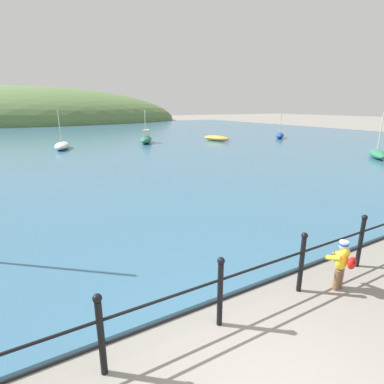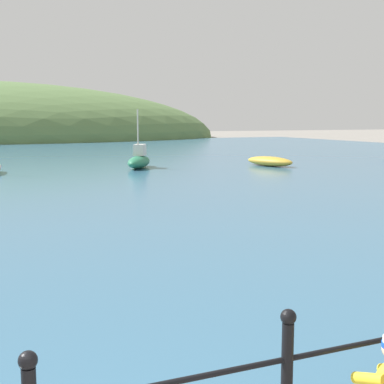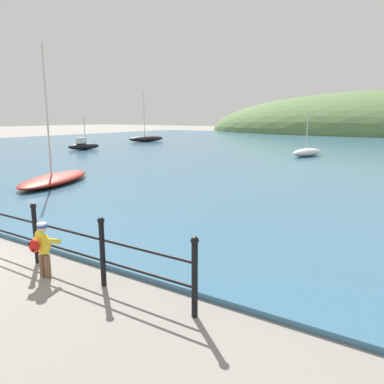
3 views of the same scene
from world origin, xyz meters
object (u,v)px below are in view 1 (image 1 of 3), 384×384
at_px(child_in_coat, 342,261).
at_px(boat_nearest_quay, 62,146).
at_px(boat_mid_harbor, 280,135).
at_px(boat_twin_mast, 216,138).
at_px(boat_red_dinghy, 146,139).
at_px(boat_far_right, 377,154).

distance_m(child_in_coat, boat_nearest_quay, 22.85).
relative_size(child_in_coat, boat_mid_harbor, 0.39).
height_order(child_in_coat, boat_mid_harbor, boat_mid_harbor).
height_order(child_in_coat, boat_twin_mast, child_in_coat).
bearing_deg(boat_nearest_quay, boat_twin_mast, -4.59).
distance_m(boat_red_dinghy, boat_twin_mast, 6.92).
distance_m(boat_mid_harbor, boat_nearest_quay, 21.24).
height_order(boat_red_dinghy, boat_twin_mast, boat_red_dinghy).
bearing_deg(boat_mid_harbor, child_in_coat, -133.28).
bearing_deg(boat_far_right, boat_red_dinghy, 123.93).
bearing_deg(boat_nearest_quay, boat_red_dinghy, 2.88).
xyz_separation_m(child_in_coat, boat_mid_harbor, (19.01, 20.19, -0.19)).
relative_size(child_in_coat, boat_nearest_quay, 0.31).
bearing_deg(boat_twin_mast, boat_red_dinghy, 167.61).
height_order(boat_red_dinghy, boat_mid_harbor, boat_red_dinghy).
relative_size(boat_twin_mast, boat_nearest_quay, 0.97).
bearing_deg(boat_mid_harbor, boat_red_dinghy, 168.08).
height_order(boat_mid_harbor, boat_nearest_quay, boat_nearest_quay).
distance_m(boat_red_dinghy, boat_far_right, 18.28).
xyz_separation_m(child_in_coat, boat_red_dinghy, (5.15, 23.11, -0.11)).
distance_m(child_in_coat, boat_far_right, 17.29).
bearing_deg(boat_twin_mast, boat_mid_harbor, -11.47).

